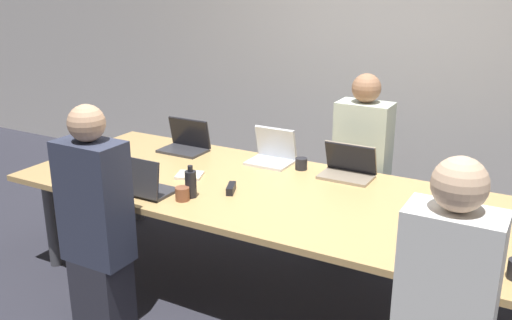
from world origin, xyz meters
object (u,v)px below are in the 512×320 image
laptop_near_left (144,184)px  person_far_center (361,168)px  laptop_far_left (186,142)px  bottle_near_left (191,184)px  person_near_left (96,224)px  person_near_right (444,317)px  cup_near_left (182,194)px  laptop_far_midleft (273,153)px  cup_far_midleft (301,164)px  laptop_far_center (348,167)px  laptop_near_right (460,254)px  stapler (231,188)px

laptop_near_left → person_far_center: bearing=-126.3°
laptop_far_left → bottle_near_left: 0.99m
person_near_left → person_near_right: (2.01, 0.00, 0.01)m
person_far_center → cup_near_left: 1.48m
laptop_far_left → laptop_far_midleft: laptop_far_midleft is taller
person_far_center → cup_far_midleft: (-0.32, -0.40, 0.10)m
laptop_far_center → cup_far_midleft: bearing=-177.2°
cup_near_left → laptop_far_midleft: 0.95m
laptop_near_left → laptop_near_right: 1.94m
cup_near_left → bottle_near_left: bottle_near_left is taller
person_near_left → cup_far_midleft: (0.72, 1.32, 0.10)m
bottle_near_left → laptop_far_midleft: laptop_far_midleft is taller
cup_far_midleft → person_near_right: 1.85m
person_far_center → laptop_near_left: (-0.98, -1.34, 0.13)m
stapler → laptop_far_midleft: bearing=71.4°
person_far_center → cup_near_left: bearing=-119.2°
bottle_near_left → person_near_left: bearing=-123.5°
person_near_left → laptop_far_midleft: bearing=-108.7°
laptop_far_left → cup_near_left: 1.04m
cup_near_left → laptop_far_midleft: laptop_far_midleft is taller
bottle_near_left → person_near_right: 1.75m
laptop_far_center → person_near_left: 1.72m
stapler → laptop_near_right: bearing=-34.2°
person_far_center → laptop_near_right: (0.95, -1.33, 0.13)m
laptop_near_left → laptop_far_midleft: size_ratio=0.97×
person_near_left → person_near_right: size_ratio=0.99×
cup_near_left → bottle_near_left: size_ratio=0.42×
laptop_far_center → person_near_right: (0.94, -1.34, -0.12)m
person_near_right → laptop_far_center: bearing=-54.9°
laptop_far_center → bottle_near_left: size_ratio=1.74×
laptop_far_midleft → person_far_center: bearing=31.6°
laptop_far_center → cup_near_left: laptop_far_center is taller
person_far_center → laptop_far_midleft: person_far_center is taller
laptop_far_center → laptop_near_left: size_ratio=1.16×
cup_near_left → stapler: bearing=54.1°
person_near_left → laptop_near_right: person_near_left is taller
cup_near_left → bottle_near_left: 0.09m
laptop_far_left → laptop_far_center: bearing=2.2°
person_far_center → bottle_near_left: (-0.71, -1.22, 0.15)m
cup_near_left → laptop_far_midleft: size_ratio=0.27×
laptop_near_right → person_far_center: bearing=-54.4°
laptop_far_midleft → bottle_near_left: bearing=-98.6°
laptop_far_left → person_near_left: bearing=-78.1°
laptop_far_left → person_far_center: (1.31, 0.43, -0.13)m
laptop_near_left → person_near_left: bearing=81.7°
person_near_left → person_near_right: person_near_right is taller
laptop_far_left → bottle_near_left: (0.61, -0.79, 0.02)m
bottle_near_left → laptop_near_right: (1.66, -0.11, -0.02)m
cup_near_left → laptop_near_right: size_ratio=0.27×
laptop_far_center → laptop_far_midleft: size_ratio=1.13×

